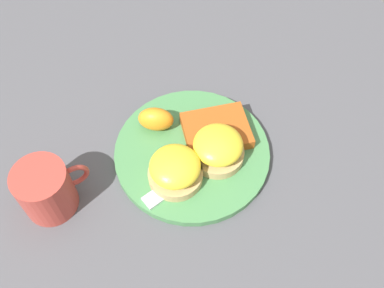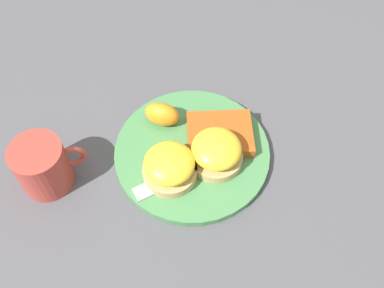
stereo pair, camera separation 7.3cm
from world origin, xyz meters
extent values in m
plane|color=#4C4C51|center=(0.00, 0.00, 0.00)|extent=(1.10, 1.10, 0.00)
cylinder|color=#47844C|center=(0.00, 0.00, 0.01)|extent=(0.26, 0.26, 0.01)
cylinder|color=tan|center=(-0.05, -0.03, 0.02)|extent=(0.09, 0.09, 0.02)
ellipsoid|color=yellow|center=(-0.05, -0.03, 0.05)|extent=(0.08, 0.08, 0.04)
cylinder|color=tan|center=(0.03, -0.03, 0.02)|extent=(0.09, 0.09, 0.02)
ellipsoid|color=yellow|center=(0.03, -0.03, 0.05)|extent=(0.08, 0.08, 0.04)
cube|color=#A74D19|center=(0.05, 0.01, 0.02)|extent=(0.13, 0.11, 0.02)
ellipsoid|color=orange|center=(-0.03, 0.07, 0.04)|extent=(0.07, 0.06, 0.04)
cube|color=silver|center=(0.05, -0.02, 0.02)|extent=(0.11, 0.03, 0.00)
cube|color=silver|center=(-0.09, -0.05, 0.02)|extent=(0.05, 0.03, 0.00)
cylinder|color=#B23D33|center=(-0.24, 0.03, 0.04)|extent=(0.08, 0.08, 0.09)
torus|color=#B23D33|center=(-0.19, 0.03, 0.05)|extent=(0.05, 0.01, 0.05)
camera|label=1|loc=(-0.19, -0.35, 0.65)|focal=42.00mm
camera|label=2|loc=(-0.12, -0.38, 0.65)|focal=42.00mm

